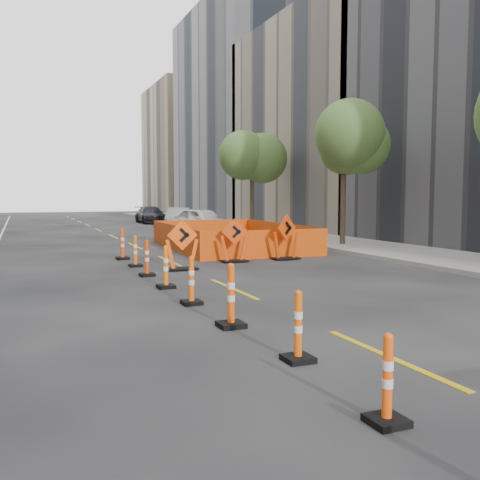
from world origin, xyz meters
name	(u,v)px	position (x,y,z in m)	size (l,w,h in m)	color
ground_plane	(316,325)	(0.00, 0.00, 0.00)	(140.00, 140.00, 0.00)	black
sidewalk_right	(354,245)	(9.00, 12.00, 0.07)	(4.00, 90.00, 0.15)	gray
bld_right_c	(354,128)	(17.00, 23.80, 7.00)	(12.00, 16.00, 14.00)	gray
bld_right_d	(258,116)	(17.00, 40.20, 10.00)	(12.00, 18.00, 20.00)	gray
bld_right_e	(199,151)	(17.00, 58.60, 8.00)	(12.00, 14.00, 16.00)	tan
tree_r_b	(344,144)	(8.40, 12.00, 4.53)	(2.80, 2.80, 5.95)	#382B1E
tree_r_c	(252,158)	(8.40, 22.00, 4.53)	(2.80, 2.80, 5.95)	#382B1E
channelizer_1	(387,379)	(-1.44, -3.80, 0.47)	(0.37, 0.37, 0.93)	#FF4C0A
channelizer_2	(298,326)	(-1.28, -1.67, 0.50)	(0.39, 0.39, 1.00)	#E45509
channelizer_3	(231,295)	(-1.44, 0.46, 0.56)	(0.44, 0.44, 1.12)	#ED4A0A
channelizer_4	(191,280)	(-1.49, 2.59, 0.51)	(0.41, 0.41, 1.03)	#FF560A
channelizer_5	(166,267)	(-1.49, 4.72, 0.53)	(0.42, 0.42, 1.06)	orange
channelizer_6	(147,258)	(-1.48, 6.85, 0.52)	(0.41, 0.41, 1.04)	red
channelizer_7	(135,251)	(-1.38, 8.98, 0.51)	(0.40, 0.40, 1.02)	#FF5C0A
channelizer_8	(122,244)	(-1.41, 11.11, 0.55)	(0.44, 0.44, 1.11)	#FD400A
chevron_sign_left	(182,245)	(-0.22, 7.63, 0.77)	(1.03, 0.62, 1.55)	#FF4F0A
chevron_sign_center	(234,240)	(1.98, 8.83, 0.75)	(1.00, 0.60, 1.50)	red
chevron_sign_right	(286,237)	(3.95, 8.81, 0.81)	(1.08, 0.65, 1.62)	red
safety_fence	(229,236)	(3.61, 13.52, 0.52)	(4.92, 8.38, 1.05)	#E6450C
parked_car_near	(202,221)	(5.19, 22.03, 0.79)	(1.86, 4.63, 1.58)	silver
parked_car_mid	(179,218)	(5.56, 28.25, 0.71)	(1.51, 4.33, 1.43)	gray
parked_car_far	(151,215)	(5.20, 35.41, 0.69)	(1.93, 4.74, 1.38)	black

